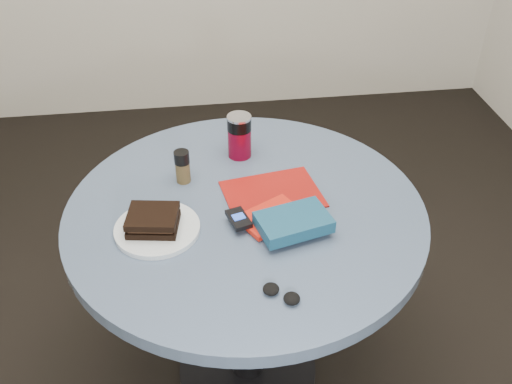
{
  "coord_description": "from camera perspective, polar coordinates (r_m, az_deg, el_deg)",
  "views": [
    {
      "loc": [
        -0.13,
        -1.23,
        1.74
      ],
      "look_at": [
        0.03,
        0.0,
        0.8
      ],
      "focal_mm": 40.0,
      "sensor_mm": 36.0,
      "label": 1
    }
  ],
  "objects": [
    {
      "name": "plate",
      "position": [
        1.52,
        -9.84,
        -3.66
      ],
      "size": [
        0.28,
        0.28,
        0.01
      ],
      "primitive_type": "cylinder",
      "rotation": [
        0.0,
        0.0,
        0.26
      ],
      "color": "white",
      "rests_on": "table"
    },
    {
      "name": "soda_can",
      "position": [
        1.76,
        -1.67,
        5.62
      ],
      "size": [
        0.07,
        0.07,
        0.14
      ],
      "color": "maroon",
      "rests_on": "table"
    },
    {
      "name": "headphones",
      "position": [
        1.33,
        2.54,
        -10.13
      ],
      "size": [
        0.1,
        0.09,
        0.02
      ],
      "color": "black",
      "rests_on": "table"
    },
    {
      "name": "table",
      "position": [
        1.69,
        -1.01,
        -5.86
      ],
      "size": [
        1.0,
        1.0,
        0.75
      ],
      "color": "black",
      "rests_on": "ground"
    },
    {
      "name": "red_book",
      "position": [
        1.53,
        1.51,
        -2.49
      ],
      "size": [
        0.2,
        0.18,
        0.01
      ],
      "primitive_type": "cube",
      "rotation": [
        0.0,
        0.0,
        0.51
      ],
      "color": "red",
      "rests_on": "magazine"
    },
    {
      "name": "pepper_grinder",
      "position": [
        1.66,
        -7.36,
        2.56
      ],
      "size": [
        0.06,
        0.06,
        0.1
      ],
      "color": "brown",
      "rests_on": "table"
    },
    {
      "name": "ground",
      "position": [
        2.13,
        -0.84,
        -17.48
      ],
      "size": [
        4.0,
        4.0,
        0.0
      ],
      "primitive_type": "plane",
      "color": "black",
      "rests_on": "ground"
    },
    {
      "name": "sandwich",
      "position": [
        1.5,
        -10.26,
        -2.79
      ],
      "size": [
        0.14,
        0.13,
        0.05
      ],
      "color": "black",
      "rests_on": "plate"
    },
    {
      "name": "magazine",
      "position": [
        1.63,
        1.64,
        -0.2
      ],
      "size": [
        0.3,
        0.24,
        0.0
      ],
      "primitive_type": "cube",
      "rotation": [
        0.0,
        0.0,
        0.16
      ],
      "color": "maroon",
      "rests_on": "table"
    },
    {
      "name": "novel",
      "position": [
        1.48,
        3.77,
        -3.03
      ],
      "size": [
        0.21,
        0.16,
        0.04
      ],
      "primitive_type": "cube",
      "rotation": [
        0.0,
        0.0,
        0.25
      ],
      "color": "navy",
      "rests_on": "red_book"
    },
    {
      "name": "mp3_player",
      "position": [
        1.5,
        -1.75,
        -2.69
      ],
      "size": [
        0.07,
        0.09,
        0.02
      ],
      "color": "black",
      "rests_on": "red_book"
    }
  ]
}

